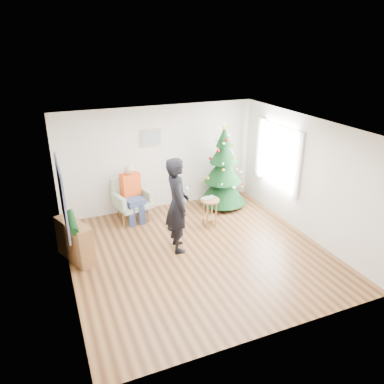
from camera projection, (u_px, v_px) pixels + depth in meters
name	position (u px, v px, depth m)	size (l,w,h in m)	color
floor	(199.00, 253.00, 7.67)	(5.00, 5.00, 0.00)	brown
ceiling	(200.00, 127.00, 6.67)	(5.00, 5.00, 0.00)	white
wall_back	(159.00, 158.00, 9.30)	(5.00, 5.00, 0.00)	silver
wall_front	(273.00, 261.00, 5.03)	(5.00, 5.00, 0.00)	silver
wall_left	(63.00, 216.00, 6.28)	(5.00, 5.00, 0.00)	silver
wall_right	(305.00, 177.00, 8.05)	(5.00, 5.00, 0.00)	silver
window_panel	(278.00, 156.00, 8.82)	(0.04, 1.30, 1.40)	white
curtains	(277.00, 156.00, 8.81)	(0.05, 1.75, 1.50)	white
christmas_tree	(223.00, 170.00, 9.46)	(1.20, 1.20, 2.16)	#3F2816
stool	(210.00, 212.00, 8.65)	(0.44, 0.44, 0.66)	brown
laptop	(210.00, 199.00, 8.52)	(0.36, 0.23, 0.03)	silver
armchair	(132.00, 204.00, 8.97)	(0.93, 0.89, 1.03)	#99AB8A
seated_person	(132.00, 193.00, 8.81)	(0.52, 0.70, 1.35)	navy
standing_man	(177.00, 205.00, 7.46)	(0.72, 0.47, 1.98)	black
game_controller	(188.00, 189.00, 7.38)	(0.04, 0.13, 0.04)	white
console	(75.00, 241.00, 7.31)	(0.30, 1.00, 0.80)	brown
garland	(72.00, 222.00, 7.15)	(0.14, 0.14, 0.90)	black
tapestry	(62.00, 196.00, 6.46)	(0.03, 1.50, 1.15)	black
framed_picture	(151.00, 138.00, 8.99)	(0.52, 0.05, 0.42)	tan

